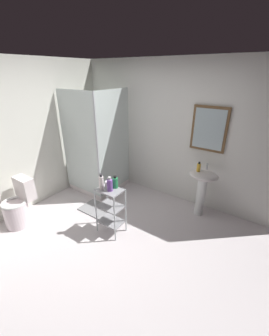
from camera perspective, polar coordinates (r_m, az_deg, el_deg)
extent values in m
cube|color=silver|center=(3.27, -7.83, -20.26)|extent=(4.20, 4.20, 0.02)
cube|color=white|center=(4.00, 9.25, 9.27)|extent=(4.20, 0.10, 2.50)
cube|color=brown|center=(3.65, 19.27, 9.77)|extent=(0.56, 0.03, 0.72)
cube|color=silver|center=(3.64, 19.19, 9.71)|extent=(0.48, 0.01, 0.64)
cube|color=white|center=(4.00, -29.17, 6.47)|extent=(0.10, 4.20, 2.50)
cube|color=white|center=(4.73, -9.19, -3.97)|extent=(0.90, 0.90, 0.10)
cube|color=silver|center=(4.06, -14.49, 6.07)|extent=(0.90, 0.02, 1.90)
cube|color=silver|center=(4.06, -5.47, 6.74)|extent=(0.02, 0.90, 1.90)
cylinder|color=silver|center=(3.75, -9.88, 4.96)|extent=(0.04, 0.04, 1.90)
cylinder|color=silver|center=(4.71, -9.24, -3.41)|extent=(0.08, 0.08, 0.00)
cylinder|color=white|center=(3.81, 17.21, -7.36)|extent=(0.15, 0.15, 0.68)
ellipsoid|color=white|center=(3.62, 17.99, -1.88)|extent=(0.46, 0.37, 0.13)
cylinder|color=silver|center=(3.68, 18.80, 0.42)|extent=(0.03, 0.03, 0.10)
cylinder|color=white|center=(3.95, -28.90, -10.74)|extent=(0.37, 0.37, 0.40)
torus|color=white|center=(3.84, -29.55, -8.09)|extent=(0.37, 0.37, 0.04)
cube|color=white|center=(3.84, -27.27, -4.74)|extent=(0.35, 0.17, 0.36)
cylinder|color=silver|center=(3.30, -10.22, -11.25)|extent=(0.02, 0.02, 0.74)
cylinder|color=silver|center=(3.10, -5.31, -13.60)|extent=(0.02, 0.02, 0.74)
cylinder|color=silver|center=(3.46, -7.20, -9.26)|extent=(0.02, 0.02, 0.74)
cylinder|color=silver|center=(3.26, -2.35, -11.33)|extent=(0.02, 0.02, 0.74)
cube|color=#99999E|center=(3.39, -6.16, -13.92)|extent=(0.36, 0.26, 0.02)
cube|color=#99999E|center=(3.23, -6.38, -10.16)|extent=(0.36, 0.26, 0.02)
cube|color=#99999E|center=(3.08, -6.62, -5.87)|extent=(0.36, 0.26, 0.02)
cylinder|color=gold|center=(3.56, 16.74, 0.13)|extent=(0.06, 0.06, 0.13)
cylinder|color=black|center=(3.52, 16.89, 1.31)|extent=(0.03, 0.03, 0.03)
cylinder|color=#7D4DAD|center=(3.01, -6.60, -4.58)|extent=(0.08, 0.08, 0.17)
cylinder|color=silver|center=(2.96, -6.69, -2.76)|extent=(0.04, 0.04, 0.04)
cylinder|color=#2B9957|center=(3.08, -5.17, -3.96)|extent=(0.08, 0.08, 0.16)
cylinder|color=black|center=(3.03, -5.24, -2.40)|extent=(0.04, 0.04, 0.03)
cylinder|color=white|center=(3.06, -8.82, -3.95)|extent=(0.07, 0.07, 0.20)
cylinder|color=#333338|center=(3.00, -8.96, -1.95)|extent=(0.04, 0.04, 0.04)
cylinder|color=silver|center=(3.10, -7.13, -4.37)|extent=(0.08, 0.08, 0.10)
cube|color=gray|center=(3.97, -9.98, -10.79)|extent=(0.60, 0.40, 0.02)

